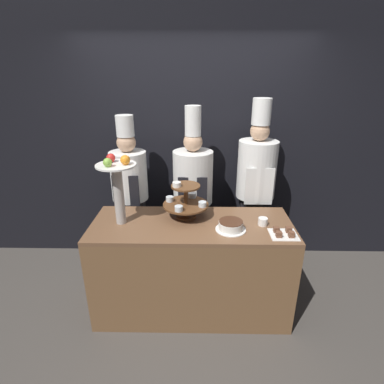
{
  "coord_description": "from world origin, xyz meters",
  "views": [
    {
      "loc": [
        0.04,
        -1.96,
        2.12
      ],
      "look_at": [
        0.0,
        0.44,
        1.15
      ],
      "focal_mm": 28.0,
      "sensor_mm": 36.0,
      "label": 1
    }
  ],
  "objects": [
    {
      "name": "buffet_counter",
      "position": [
        0.0,
        0.34,
        0.45
      ],
      "size": [
        1.74,
        0.68,
        0.9
      ],
      "color": "brown",
      "rests_on": "ground_plane"
    },
    {
      "name": "cake_round",
      "position": [
        0.32,
        0.23,
        0.94
      ],
      "size": [
        0.25,
        0.25,
        0.08
      ],
      "color": "white",
      "rests_on": "buffet_counter"
    },
    {
      "name": "cup_white",
      "position": [
        0.6,
        0.32,
        0.93
      ],
      "size": [
        0.08,
        0.08,
        0.07
      ],
      "color": "white",
      "rests_on": "buffet_counter"
    },
    {
      "name": "ground_plane",
      "position": [
        0.0,
        0.0,
        0.0
      ],
      "size": [
        14.0,
        14.0,
        0.0
      ],
      "primitive_type": "plane",
      "color": "#47423D"
    },
    {
      "name": "chef_left",
      "position": [
        -0.66,
        0.96,
        0.95
      ],
      "size": [
        0.38,
        0.38,
        1.73
      ],
      "color": "#28282D",
      "rests_on": "ground_plane"
    },
    {
      "name": "wall_back",
      "position": [
        0.0,
        1.35,
        1.4
      ],
      "size": [
        10.0,
        0.06,
        2.8
      ],
      "color": "black",
      "rests_on": "ground_plane"
    },
    {
      "name": "chef_center_left",
      "position": [
        -0.0,
        0.96,
        0.95
      ],
      "size": [
        0.41,
        0.41,
        1.82
      ],
      "color": "#28282D",
      "rests_on": "ground_plane"
    },
    {
      "name": "tiered_stand",
      "position": [
        -0.06,
        0.46,
        1.06
      ],
      "size": [
        0.41,
        0.41,
        0.34
      ],
      "color": "brown",
      "rests_on": "buffet_counter"
    },
    {
      "name": "chef_center_right",
      "position": [
        0.65,
        0.96,
        1.03
      ],
      "size": [
        0.39,
        0.39,
        1.89
      ],
      "color": "black",
      "rests_on": "ground_plane"
    },
    {
      "name": "fruit_pedestal",
      "position": [
        -0.61,
        0.34,
        1.28
      ],
      "size": [
        0.33,
        0.33,
        0.6
      ],
      "color": "#B2ADA8",
      "rests_on": "buffet_counter"
    },
    {
      "name": "cake_square_tray",
      "position": [
        0.74,
        0.15,
        0.92
      ],
      "size": [
        0.22,
        0.2,
        0.05
      ],
      "color": "white",
      "rests_on": "buffet_counter"
    }
  ]
}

